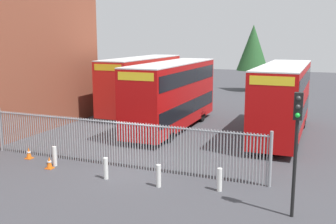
{
  "coord_description": "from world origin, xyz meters",
  "views": [
    {
      "loc": [
        8.11,
        -16.07,
        6.09
      ],
      "look_at": [
        0.0,
        4.0,
        2.0
      ],
      "focal_mm": 42.87,
      "sensor_mm": 36.0,
      "label": 1
    }
  ],
  "objects": [
    {
      "name": "ground_plane",
      "position": [
        0.0,
        8.0,
        0.0
      ],
      "size": [
        100.0,
        100.0,
        0.0
      ],
      "primitive_type": "plane",
      "color": "#3D3D42"
    },
    {
      "name": "palisade_fence",
      "position": [
        -0.99,
        0.0,
        1.18
      ],
      "size": [
        14.35,
        0.14,
        2.35
      ],
      "color": "gray",
      "rests_on": "ground"
    },
    {
      "name": "double_decker_bus_near_gate",
      "position": [
        -1.45,
        8.36,
        2.42
      ],
      "size": [
        2.54,
        10.81,
        4.42
      ],
      "color": "#B70C0C",
      "rests_on": "ground"
    },
    {
      "name": "double_decker_bus_behind_fence_left",
      "position": [
        5.55,
        8.9,
        2.42
      ],
      "size": [
        2.54,
        10.81,
        4.42
      ],
      "color": "#B70C0C",
      "rests_on": "ground"
    },
    {
      "name": "double_decker_bus_behind_fence_right",
      "position": [
        -6.02,
        13.26,
        2.42
      ],
      "size": [
        2.54,
        10.81,
        4.42
      ],
      "color": "red",
      "rests_on": "ground"
    },
    {
      "name": "bollard_near_left",
      "position": [
        -3.78,
        -1.07,
        0.47
      ],
      "size": [
        0.2,
        0.2,
        0.95
      ],
      "primitive_type": "cylinder",
      "color": "silver",
      "rests_on": "ground"
    },
    {
      "name": "bollard_center_front",
      "position": [
        -0.59,
        -1.72,
        0.47
      ],
      "size": [
        0.2,
        0.2,
        0.95
      ],
      "primitive_type": "cylinder",
      "color": "silver",
      "rests_on": "ground"
    },
    {
      "name": "bollard_near_right",
      "position": [
        1.9,
        -1.73,
        0.47
      ],
      "size": [
        0.2,
        0.2,
        0.95
      ],
      "primitive_type": "cylinder",
      "color": "silver",
      "rests_on": "ground"
    },
    {
      "name": "bollard_far_right",
      "position": [
        4.33,
        -1.23,
        0.47
      ],
      "size": [
        0.2,
        0.2,
        0.95
      ],
      "primitive_type": "cylinder",
      "color": "silver",
      "rests_on": "ground"
    },
    {
      "name": "traffic_cone_by_gate",
      "position": [
        -5.73,
        -0.63,
        0.29
      ],
      "size": [
        0.34,
        0.34,
        0.59
      ],
      "color": "orange",
      "rests_on": "ground"
    },
    {
      "name": "traffic_cone_mid_forecourt",
      "position": [
        -3.76,
        -1.51,
        0.29
      ],
      "size": [
        0.34,
        0.34,
        0.59
      ],
      "color": "orange",
      "rests_on": "ground"
    },
    {
      "name": "traffic_light_kerbside",
      "position": [
        7.23,
        -2.56,
        2.99
      ],
      "size": [
        0.28,
        0.33,
        4.3
      ],
      "color": "black",
      "rests_on": "ground"
    },
    {
      "name": "tree_tall_back",
      "position": [
        -0.04,
        29.48,
        4.84
      ],
      "size": [
        3.53,
        3.53,
        7.39
      ],
      "color": "#4C3823",
      "rests_on": "ground"
    }
  ]
}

